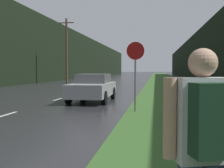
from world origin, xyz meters
The scene contains 11 objects.
grass_verge centered at (7.21, 40.00, 0.01)m, with size 6.00×240.00×0.02m, color #386028.
lane_stripe_c centered at (0.00, 15.49, 0.00)m, with size 0.12×3.00×0.01m, color silver.
lane_stripe_d centered at (0.00, 22.49, 0.00)m, with size 0.12×3.00×0.01m, color silver.
lane_stripe_e centered at (0.00, 29.49, 0.00)m, with size 0.12×3.00×0.01m, color silver.
lane_stripe_f centered at (0.00, 36.49, 0.00)m, with size 0.12×3.00×0.01m, color silver.
treeline_far_side centered at (-10.21, 50.00, 4.42)m, with size 2.00×140.00×8.85m, color black.
treeline_near_side centered at (13.21, 50.00, 4.12)m, with size 2.00×140.00×8.23m, color black.
utility_pole_far centered at (-5.29, 32.61, 4.04)m, with size 1.80×0.24×7.81m.
stop_sign centered at (4.56, 10.67, 1.66)m, with size 0.68×0.07×2.70m.
hitchhiker_with_backpack centered at (5.69, 2.08, 1.02)m, with size 0.60×0.51×1.78m.
car_passing_near centered at (2.11, 14.10, 0.72)m, with size 1.93×4.35×1.42m.
Camera 1 is at (5.33, -0.12, 1.61)m, focal length 45.00 mm.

